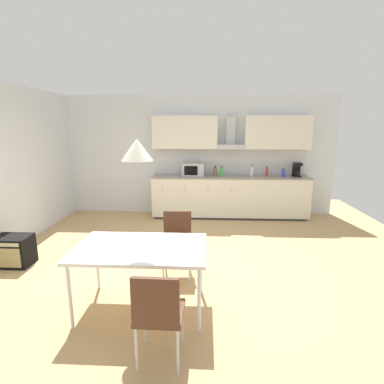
{
  "coord_description": "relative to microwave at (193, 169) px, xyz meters",
  "views": [
    {
      "loc": [
        0.42,
        -3.97,
        2.0
      ],
      "look_at": [
        0.2,
        0.57,
        1.0
      ],
      "focal_mm": 28.0,
      "sensor_mm": 36.0,
      "label": 1
    }
  ],
  "objects": [
    {
      "name": "backsplash_tile",
      "position": [
        0.82,
        0.29,
        0.14
      ],
      "size": [
        3.41,
        0.02,
        0.55
      ],
      "primitive_type": "cube",
      "color": "silver",
      "rests_on": "kitchen_counter"
    },
    {
      "name": "microwave",
      "position": [
        0.0,
        0.0,
        0.0
      ],
      "size": [
        0.48,
        0.35,
        0.28
      ],
      "color": "#ADADB2",
      "rests_on": "kitchen_counter"
    },
    {
      "name": "kitchen_counter",
      "position": [
        0.82,
        0.0,
        -0.6
      ],
      "size": [
        3.43,
        0.63,
        0.93
      ],
      "color": "#333333",
      "rests_on": "ground_plane"
    },
    {
      "name": "dining_table",
      "position": [
        -0.41,
        -3.56,
        -0.38
      ],
      "size": [
        1.4,
        0.88,
        0.73
      ],
      "color": "white",
      "rests_on": "ground_plane"
    },
    {
      "name": "chair_near_right",
      "position": [
        -0.09,
        -4.38,
        -0.54
      ],
      "size": [
        0.41,
        0.41,
        0.87
      ],
      "color": "#4C2D1E",
      "rests_on": "ground_plane"
    },
    {
      "name": "pendant_lamp",
      "position": [
        -0.41,
        -3.56,
        0.7
      ],
      "size": [
        0.32,
        0.32,
        0.22
      ],
      "primitive_type": "cone",
      "color": "silver"
    },
    {
      "name": "guitar_amp",
      "position": [
        -2.53,
        -2.59,
        -0.85
      ],
      "size": [
        0.52,
        0.37,
        0.44
      ],
      "color": "black",
      "rests_on": "ground_plane"
    },
    {
      "name": "chair_far_right",
      "position": [
        -0.09,
        -2.73,
        -0.54
      ],
      "size": [
        0.42,
        0.42,
        0.87
      ],
      "color": "#4C2D1E",
      "rests_on": "ground_plane"
    },
    {
      "name": "wall_back",
      "position": [
        -0.13,
        0.35,
        0.27
      ],
      "size": [
        6.6,
        0.1,
        2.68
      ],
      "primitive_type": "cube",
      "color": "silver",
      "rests_on": "ground_plane"
    },
    {
      "name": "bottle_white",
      "position": [
        1.28,
        -0.02,
        -0.03
      ],
      "size": [
        0.06,
        0.06,
        0.26
      ],
      "color": "white",
      "rests_on": "kitchen_counter"
    },
    {
      "name": "coffee_maker",
      "position": [
        2.26,
        0.03,
        0.01
      ],
      "size": [
        0.18,
        0.19,
        0.3
      ],
      "color": "black",
      "rests_on": "kitchen_counter"
    },
    {
      "name": "bottle_red",
      "position": [
        1.62,
        0.05,
        -0.05
      ],
      "size": [
        0.06,
        0.06,
        0.21
      ],
      "color": "red",
      "rests_on": "kitchen_counter"
    },
    {
      "name": "bottle_green",
      "position": [
        0.63,
        -0.06,
        -0.04
      ],
      "size": [
        0.06,
        0.06,
        0.24
      ],
      "color": "green",
      "rests_on": "kitchen_counter"
    },
    {
      "name": "bottle_blue",
      "position": [
        1.96,
        -0.02,
        -0.06
      ],
      "size": [
        0.08,
        0.08,
        0.18
      ],
      "color": "blue",
      "rests_on": "kitchen_counter"
    },
    {
      "name": "upper_wall_cabinets",
      "position": [
        0.82,
        0.14,
        0.79
      ],
      "size": [
        3.41,
        0.4,
        0.71
      ],
      "color": "silver"
    },
    {
      "name": "bottle_brown",
      "position": [
        0.49,
        0.03,
        -0.05
      ],
      "size": [
        0.08,
        0.08,
        0.22
      ],
      "color": "brown",
      "rests_on": "kitchen_counter"
    },
    {
      "name": "ground_plane",
      "position": [
        -0.13,
        -2.58,
        -1.08
      ],
      "size": [
        8.25,
        8.65,
        0.02
      ],
      "primitive_type": "cube",
      "color": "tan"
    }
  ]
}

